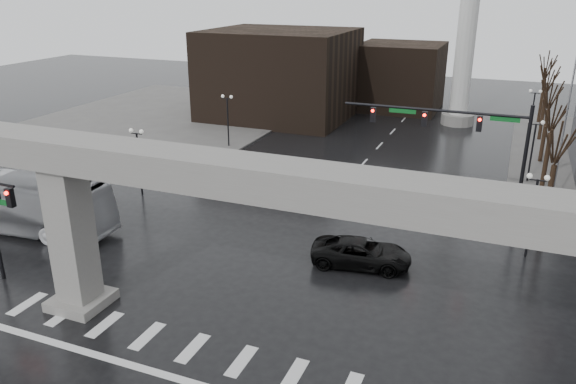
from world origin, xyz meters
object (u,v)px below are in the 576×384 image
at_px(signal_mast_arm, 465,133).
at_px(pickup_truck, 361,253).
at_px(far_car, 323,171).
at_px(city_bus, 16,201).

bearing_deg(signal_mast_arm, pickup_truck, -113.71).
xyz_separation_m(signal_mast_arm, pickup_truck, (-4.17, -9.51, -5.05)).
distance_m(signal_mast_arm, pickup_truck, 11.54).
relative_size(signal_mast_arm, far_car, 2.99).
bearing_deg(far_car, pickup_truck, -53.71).
distance_m(city_bus, far_car, 22.64).
distance_m(pickup_truck, far_car, 14.93).
xyz_separation_m(signal_mast_arm, far_car, (-10.98, 3.78, -5.14)).
distance_m(signal_mast_arm, city_bus, 29.48).
bearing_deg(city_bus, signal_mast_arm, -66.43).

